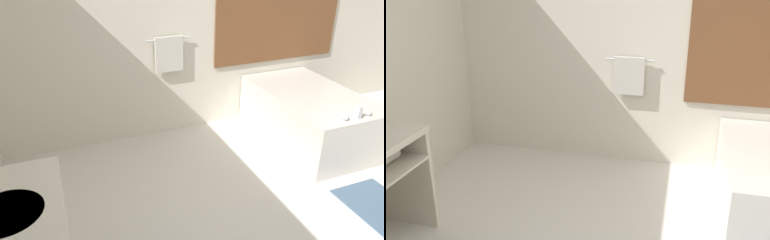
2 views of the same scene
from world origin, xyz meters
The scene contains 1 object.
wall_back_with_blinds centered at (0.04, 2.23, 1.35)m, with size 7.40×0.13×2.70m.
Camera 2 is at (0.28, -2.20, 2.10)m, focal length 40.00 mm.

